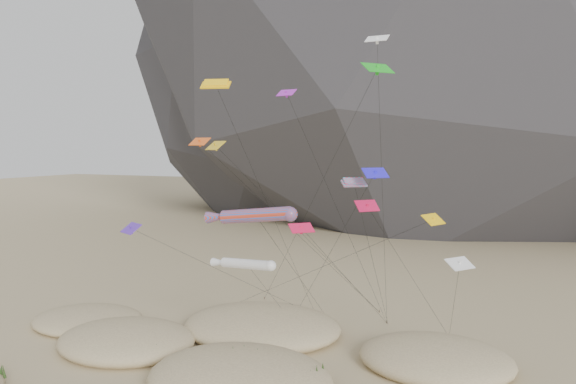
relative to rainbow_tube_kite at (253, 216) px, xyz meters
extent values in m
ellipsoid|color=#2B2B30|center=(-38.64, 116.06, 30.84)|extent=(136.20, 127.83, 116.00)
ellipsoid|color=#CCB789|center=(-13.53, 0.68, -12.49)|extent=(13.24, 11.25, 2.97)
ellipsoid|color=#CCB789|center=(0.36, -3.09, -12.34)|extent=(14.83, 12.61, 3.63)
ellipsoid|color=#CCB789|center=(-3.68, 9.19, -12.43)|extent=(16.20, 13.77, 3.23)
ellipsoid|color=#CCB789|center=(13.65, 7.43, -12.48)|extent=(13.11, 11.14, 2.98)
ellipsoid|color=#CCB789|center=(-21.79, 4.61, -12.68)|extent=(11.94, 10.15, 2.10)
ellipsoid|color=black|center=(-12.46, -0.07, -12.36)|extent=(2.50, 2.14, 0.75)
ellipsoid|color=black|center=(-9.48, -0.49, -12.46)|extent=(2.31, 1.98, 0.69)
ellipsoid|color=black|center=(0.90, -2.04, -12.06)|extent=(3.71, 3.17, 1.11)
ellipsoid|color=black|center=(4.80, -1.42, -12.16)|extent=(2.64, 2.26, 0.79)
ellipsoid|color=black|center=(-0.34, -4.04, -12.26)|extent=(2.83, 2.42, 0.85)
ellipsoid|color=black|center=(-2.77, 9.80, -12.16)|extent=(2.71, 2.32, 0.81)
ellipsoid|color=black|center=(-2.92, 6.34, -12.26)|extent=(2.85, 2.44, 0.86)
ellipsoid|color=black|center=(11.07, 8.30, -12.46)|extent=(2.53, 2.17, 0.76)
ellipsoid|color=black|center=(10.61, 5.94, -12.56)|extent=(2.25, 1.93, 0.68)
ellipsoid|color=black|center=(-22.26, 4.70, -12.66)|extent=(2.45, 2.10, 0.73)
ellipsoid|color=black|center=(-22.35, 3.04, -12.76)|extent=(2.04, 1.74, 0.61)
cylinder|color=#3F2D1E|center=(-2.79, 15.62, -13.01)|extent=(0.08, 0.08, 0.30)
cylinder|color=#3F2D1E|center=(0.49, 15.85, -13.01)|extent=(0.08, 0.08, 0.30)
cylinder|color=#3F2D1E|center=(-0.14, 16.12, -13.01)|extent=(0.08, 0.08, 0.30)
cylinder|color=#3F2D1E|center=(5.48, 20.71, -13.01)|extent=(0.08, 0.08, 0.30)
cylinder|color=#3F2D1E|center=(7.17, 17.20, -13.01)|extent=(0.08, 0.08, 0.30)
cylinder|color=#3F2D1E|center=(-8.80, 20.56, -13.01)|extent=(0.08, 0.08, 0.30)
cylinder|color=#3F2D1E|center=(13.78, 15.32, -13.01)|extent=(0.08, 0.08, 0.30)
cylinder|color=#3F2D1E|center=(-11.09, 16.68, -13.01)|extent=(0.08, 0.08, 0.30)
cylinder|color=red|center=(0.29, -0.02, 0.04)|extent=(6.23, 1.32, 1.75)
sphere|color=red|center=(3.34, -0.12, 0.28)|extent=(1.18, 1.18, 1.18)
cone|color=red|center=(-3.08, 0.09, -0.27)|extent=(2.57, 1.09, 1.26)
cylinder|color=black|center=(0.26, 8.67, -6.56)|extent=(0.09, 17.39, 13.21)
cylinder|color=silver|center=(-1.65, 2.07, -4.52)|extent=(5.50, 2.23, 1.24)
sphere|color=silver|center=(0.97, 1.38, -4.31)|extent=(0.91, 0.91, 0.91)
cone|color=silver|center=(-4.53, 2.82, -4.79)|extent=(2.34, 1.32, 0.93)
cylinder|color=black|center=(-2.16, 8.19, -8.84)|extent=(1.05, 12.26, 8.65)
cube|color=yellow|center=(-6.90, 6.15, 11.31)|extent=(2.95, 1.77, 0.81)
cube|color=yellow|center=(-6.90, 6.15, 11.52)|extent=(2.49, 1.43, 0.79)
cylinder|color=black|center=(-4.13, 12.15, -0.93)|extent=(5.56, 12.04, 24.47)
cube|color=#FF1A41|center=(7.24, 4.16, 2.55)|extent=(2.17, 1.98, 0.59)
cube|color=#FF1A41|center=(7.24, 4.16, 2.74)|extent=(1.81, 1.64, 0.58)
cylinder|color=black|center=(7.29, 10.55, -5.30)|extent=(0.13, 12.80, 15.72)
cube|color=#AB22C7|center=(-0.04, 7.02, 10.42)|extent=(1.85, 1.19, 0.65)
cube|color=#AB22C7|center=(-0.04, 7.02, 10.27)|extent=(0.24, 0.22, 0.59)
cylinder|color=black|center=(3.56, 12.11, -1.34)|extent=(7.24, 10.21, 23.54)
cube|color=#4E1EB2|center=(-14.67, 3.10, -2.33)|extent=(2.71, 2.23, 0.91)
cube|color=#4E1EB2|center=(-14.67, 3.10, -2.48)|extent=(0.38, 0.37, 0.82)
cylinder|color=black|center=(-7.09, 9.47, -7.72)|extent=(15.18, 12.77, 10.80)
cube|color=#E45415|center=(-7.20, 3.68, 5.99)|extent=(2.09, 1.38, 0.72)
cube|color=#E45415|center=(-7.20, 3.68, 5.84)|extent=(0.27, 0.26, 0.66)
cylinder|color=black|center=(-0.86, 12.19, -3.56)|extent=(12.71, 17.06, 19.12)
cube|color=#241AE1|center=(9.11, 3.75, 3.46)|extent=(2.19, 2.15, 0.79)
cube|color=#241AE1|center=(9.11, 3.75, 3.31)|extent=(0.34, 0.34, 0.69)
cylinder|color=black|center=(3.16, 9.69, -4.82)|extent=(11.93, 11.90, 16.58)
cube|color=green|center=(8.73, 5.62, 11.99)|extent=(2.66, 2.80, 0.92)
cube|color=green|center=(8.73, 5.62, 11.84)|extent=(0.39, 0.40, 0.87)
cylinder|color=black|center=(-0.04, 13.09, -0.56)|extent=(17.55, 14.97, 25.12)
cube|color=gold|center=(-7.41, 6.87, 5.64)|extent=(2.46, 2.06, 0.88)
cube|color=gold|center=(-7.41, 6.87, 5.49)|extent=(0.37, 0.37, 0.75)
cylinder|color=black|center=(-0.97, 13.79, -3.73)|extent=(12.93, 13.87, 18.76)
cube|color=#D71441|center=(5.29, -2.62, -0.34)|extent=(1.94, 1.92, 0.60)
cube|color=#D71441|center=(5.29, -2.62, -0.49)|extent=(0.26, 0.26, 0.61)
cylinder|color=black|center=(6.23, 7.29, -6.72)|extent=(1.90, 19.84, 12.78)
cube|color=white|center=(7.36, 10.65, 15.33)|extent=(2.10, 1.21, 0.70)
cube|color=white|center=(7.36, 10.65, 15.18)|extent=(0.25, 0.19, 0.71)
cylinder|color=black|center=(7.26, 13.93, 1.11)|extent=(0.22, 6.57, 28.44)
cube|color=yellow|center=(13.59, 4.74, -0.19)|extent=(1.78, 2.27, 0.79)
cube|color=yellow|center=(13.59, 4.74, -0.34)|extent=(0.32, 0.32, 0.69)
cylinder|color=black|center=(1.25, 10.71, -6.65)|extent=(24.70, 11.97, 12.94)
cube|color=silver|center=(16.01, 1.58, -2.91)|extent=(2.15, 2.36, 0.72)
cube|color=silver|center=(16.01, 1.58, -3.06)|extent=(0.30, 0.31, 0.73)
cylinder|color=black|center=(14.89, 8.45, -8.01)|extent=(2.25, 13.75, 10.22)
cube|color=#C9123F|center=(8.41, 3.94, 0.76)|extent=(1.99, 2.04, 0.87)
cube|color=#C9123F|center=(8.41, 3.94, 0.61)|extent=(0.38, 0.38, 0.64)
cylinder|color=black|center=(11.10, 9.63, -6.17)|extent=(5.40, 11.41, 13.88)
camera|label=1|loc=(20.25, -40.22, 5.68)|focal=35.00mm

